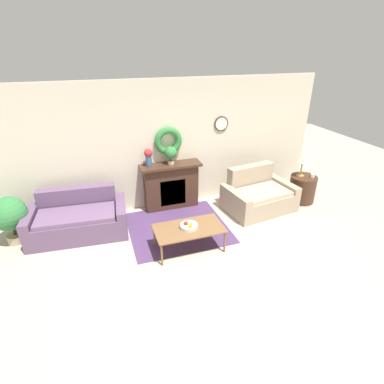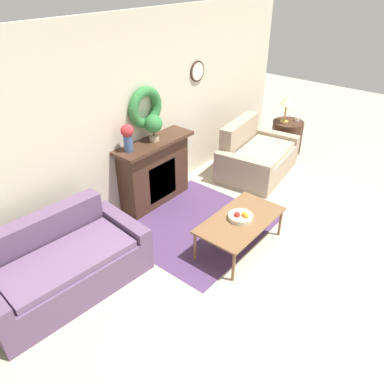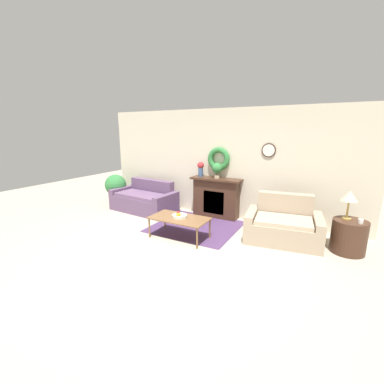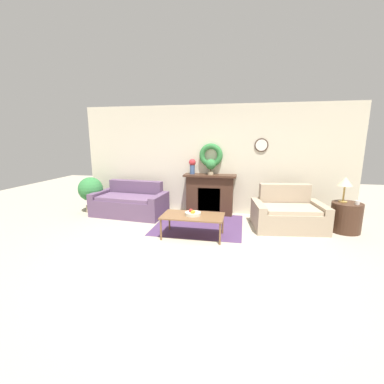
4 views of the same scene
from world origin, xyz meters
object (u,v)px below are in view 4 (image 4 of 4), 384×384
fruit_bowl (193,213)px  potted_plant_on_mantel (211,165)px  fireplace (210,194)px  loveseat_right (288,214)px  table_lamp (345,182)px  side_table_by_loveseat (346,217)px  potted_plant_floor_by_couch (91,190)px  coffee_table (193,217)px  mug (357,203)px  vase_on_mantel_left (192,165)px  couch_left (130,203)px

fruit_bowl → potted_plant_on_mantel: 1.78m
fireplace → loveseat_right: fireplace is taller
table_lamp → potted_plant_on_mantel: size_ratio=1.37×
side_table_by_loveseat → potted_plant_floor_by_couch: bearing=177.2°
potted_plant_on_mantel → coffee_table: bearing=-94.6°
fruit_bowl → mug: size_ratio=3.73×
loveseat_right → vase_on_mantel_left: size_ratio=4.11×
table_lamp → fruit_bowl: bearing=-161.8°
coffee_table → fruit_bowl: bearing=82.0°
loveseat_right → fireplace: bearing=150.9°
fruit_bowl → mug: (3.16, 0.81, 0.17)m
fireplace → vase_on_mantel_left: (-0.45, 0.01, 0.72)m
table_lamp → potted_plant_floor_by_couch: size_ratio=0.57×
loveseat_right → potted_plant_floor_by_couch: (-4.83, 0.29, 0.26)m
fireplace → fruit_bowl: bearing=-94.1°
coffee_table → fruit_bowl: (0.00, 0.00, 0.07)m
vase_on_mantel_left → potted_plant_floor_by_couch: (-2.61, -0.41, -0.66)m
potted_plant_floor_by_couch → mug: bearing=-3.7°
loveseat_right → vase_on_mantel_left: 2.51m
potted_plant_floor_by_couch → couch_left: bearing=-2.9°
vase_on_mantel_left → couch_left: bearing=-162.6°
loveseat_right → potted_plant_on_mantel: potted_plant_on_mantel is taller
couch_left → coffee_table: size_ratio=1.55×
coffee_table → potted_plant_on_mantel: bearing=85.4°
coffee_table → fruit_bowl: fruit_bowl is taller
fruit_bowl → side_table_by_loveseat: (3.03, 0.91, -0.17)m
mug → table_lamp: bearing=141.8°
loveseat_right → fruit_bowl: size_ratio=4.99×
fireplace → coffee_table: (-0.12, -1.61, -0.11)m
side_table_by_loveseat → vase_on_mantel_left: 3.56m
loveseat_right → coffee_table: size_ratio=1.30×
coffee_table → couch_left: bearing=147.9°
coffee_table → potted_plant_floor_by_couch: potted_plant_floor_by_couch is taller
loveseat_right → table_lamp: 1.28m
couch_left → loveseat_right: size_ratio=1.19×
coffee_table → potted_plant_floor_by_couch: size_ratio=1.31×
mug → side_table_by_loveseat: bearing=142.1°
couch_left → mug: (4.99, -0.34, 0.35)m
vase_on_mantel_left → fireplace: bearing=-0.7°
couch_left → fireplace: bearing=18.1°
couch_left → vase_on_mantel_left: bearing=22.1°
coffee_table → potted_plant_on_mantel: (0.13, 1.60, 0.85)m
side_table_by_loveseat → potted_plant_on_mantel: size_ratio=1.59×
fireplace → couch_left: (-1.95, -0.46, -0.22)m
couch_left → potted_plant_on_mantel: bearing=17.6°
coffee_table → table_lamp: (2.95, 0.97, 0.61)m
table_lamp → potted_plant_on_mantel: (-2.83, 0.62, 0.23)m
potted_plant_on_mantel → potted_plant_floor_by_couch: potted_plant_on_mantel is taller
table_lamp → mug: table_lamp is taller
side_table_by_loveseat → mug: bearing=-37.9°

